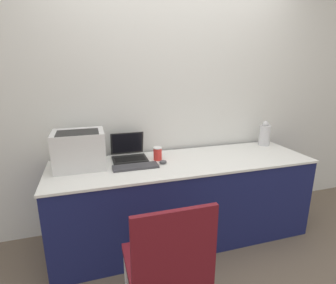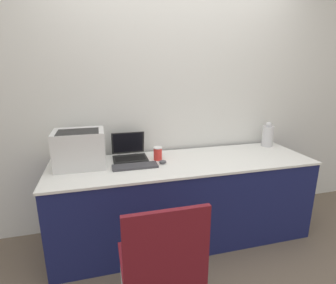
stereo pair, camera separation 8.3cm
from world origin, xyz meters
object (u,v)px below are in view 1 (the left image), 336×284
object	(u,v)px
laptop_left	(129,153)
mouse	(163,162)
printer	(79,148)
metal_pitcher	(265,134)
chair	(168,260)
coffee_cup	(158,154)
external_keyboard	(136,167)

from	to	relation	value
laptop_left	mouse	xyz separation A→B (m)	(0.26, -0.23, -0.03)
printer	metal_pitcher	xyz separation A→B (m)	(1.91, 0.12, -0.05)
printer	mouse	distance (m)	0.72
laptop_left	mouse	size ratio (longest dim) A/B	4.70
printer	chair	bearing A→B (deg)	-65.03
printer	coffee_cup	distance (m)	0.68
metal_pitcher	printer	bearing A→B (deg)	-176.26
laptop_left	external_keyboard	xyz separation A→B (m)	(0.02, -0.25, -0.04)
laptop_left	metal_pitcher	bearing A→B (deg)	0.86
printer	chair	distance (m)	1.18
mouse	metal_pitcher	distance (m)	1.25
printer	chair	world-z (taller)	printer
metal_pitcher	mouse	bearing A→B (deg)	-168.40
laptop_left	external_keyboard	size ratio (longest dim) A/B	0.80
laptop_left	chair	distance (m)	1.14
laptop_left	coffee_cup	xyz separation A→B (m)	(0.25, -0.11, 0.01)
mouse	external_keyboard	bearing A→B (deg)	-174.71
printer	mouse	xyz separation A→B (m)	(0.69, -0.13, -0.15)
external_keyboard	metal_pitcher	distance (m)	1.49
mouse	chair	bearing A→B (deg)	-104.21
external_keyboard	chair	world-z (taller)	chair
metal_pitcher	external_keyboard	bearing A→B (deg)	-169.44
laptop_left	metal_pitcher	size ratio (longest dim) A/B	1.17
laptop_left	chair	bearing A→B (deg)	-87.86
printer	laptop_left	bearing A→B (deg)	13.55
chair	mouse	bearing A→B (deg)	75.79
coffee_cup	mouse	size ratio (longest dim) A/B	1.82
coffee_cup	mouse	distance (m)	0.12
coffee_cup	metal_pitcher	bearing A→B (deg)	6.20
mouse	printer	bearing A→B (deg)	169.67
chair	metal_pitcher	bearing A→B (deg)	38.02
coffee_cup	chair	distance (m)	1.06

